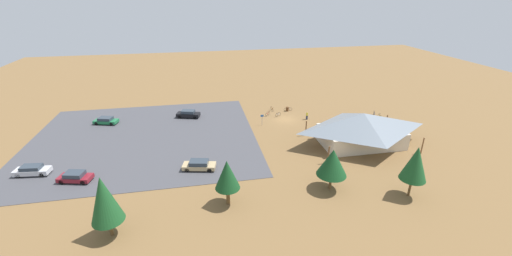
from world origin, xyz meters
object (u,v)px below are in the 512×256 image
bicycle_yellow_trailside (380,117)px  bike_pavilion (362,127)px  bicycle_orange_yard_right (272,109)px  bicycle_red_back_row (268,114)px  pine_far_east (415,163)px  car_maroon_aisle_side (75,177)px  bicycle_purple_yard_left (288,109)px  car_green_near_entry (106,121)px  bicycle_green_mid_cluster (375,121)px  car_silver_far_end (32,170)px  lot_sign (262,118)px  trash_bin (287,109)px  bicycle_black_near_porch (353,122)px  bicycle_silver_front_row (278,115)px  bicycle_white_by_bin (357,116)px  car_black_front_row (188,114)px  pine_midwest (104,199)px  car_tan_by_curb (199,165)px  pine_center (332,162)px  pine_mideast (227,175)px  bicycle_blue_yard_center (374,114)px  visitor_near_lot (307,115)px

bicycle_yellow_trailside → bike_pavilion: bearing=46.1°
bicycle_orange_yard_right → bicycle_yellow_trailside: bearing=156.8°
bicycle_yellow_trailside → bicycle_red_back_row: bicycle_yellow_trailside is taller
pine_far_east → bicycle_red_back_row: 32.38m
bike_pavilion → car_maroon_aisle_side: (42.73, 3.12, -2.38)m
bicycle_purple_yard_left → car_green_near_entry: car_green_near_entry is taller
bicycle_orange_yard_right → bicycle_green_mid_cluster: (-17.77, 10.48, 0.01)m
bicycle_yellow_trailside → car_silver_far_end: 59.34m
lot_sign → bicycle_yellow_trailside: (-23.72, 1.17, -1.01)m
trash_bin → bicycle_black_near_porch: 13.90m
trash_bin → pine_far_east: (-6.37, 31.97, 4.13)m
lot_sign → bicycle_black_near_porch: bearing=170.9°
bicycle_silver_front_row → bicycle_black_near_porch: bearing=153.2°
bicycle_white_by_bin → car_black_front_row: 33.84m
bicycle_purple_yard_left → car_silver_far_end: 45.43m
bicycle_white_by_bin → car_green_near_entry: car_green_near_entry is taller
bicycle_white_by_bin → car_black_front_row: bearing=-11.2°
bike_pavilion → bicycle_orange_yard_right: (10.53, -18.38, -2.72)m
pine_midwest → pine_far_east: (-34.71, -0.29, 0.09)m
car_black_front_row → car_tan_by_curb: 20.88m
pine_far_east → bicycle_yellow_trailside: size_ratio=3.73×
bicycle_green_mid_cluster → bicycle_orange_yard_right: bearing=-30.5°
bicycle_silver_front_row → car_silver_far_end: size_ratio=0.29×
pine_midwest → bicycle_silver_front_row: bearing=-130.9°
pine_far_east → bicycle_black_near_porch: pine_far_east is taller
bicycle_silver_front_row → car_maroon_aisle_side: size_ratio=0.30×
bicycle_red_back_row → car_silver_far_end: bearing=23.3°
pine_center → pine_mideast: 13.20m
bicycle_yellow_trailside → bicycle_red_back_row: (21.54, -5.85, -0.02)m
pine_center → car_green_near_entry: pine_center is taller
lot_sign → bicycle_blue_yard_center: lot_sign is taller
bicycle_purple_yard_left → bicycle_black_near_porch: bearing=137.5°
pine_midwest → bicycle_red_back_row: pine_midwest is taller
bike_pavilion → bicycle_black_near_porch: (-2.92, -8.21, -2.75)m
car_black_front_row → visitor_near_lot: size_ratio=2.95×
lot_sign → pine_mideast: (8.98, 22.81, 2.60)m
trash_bin → pine_center: size_ratio=0.16×
pine_center → car_tan_by_curb: (16.33, -8.03, -3.13)m
pine_midwest → car_black_front_row: bearing=-103.6°
trash_bin → pine_mideast: pine_mideast is taller
bicycle_orange_yard_right → lot_sign: bearing=63.1°
pine_midwest → bicycle_black_near_porch: 45.23m
bicycle_silver_front_row → pine_center: bearing=90.1°
bicycle_orange_yard_right → bicycle_silver_front_row: bicycle_silver_front_row is taller
pine_midwest → bicycle_silver_front_row: size_ratio=5.13×
bike_pavilion → bicycle_green_mid_cluster: (-7.23, -7.90, -2.72)m
car_black_front_row → bicycle_black_near_porch: bearing=163.0°
pine_center → car_maroon_aisle_side: size_ratio=1.23×
trash_bin → bicycle_red_back_row: (4.65, 1.81, -0.07)m
pine_center → bicycle_orange_yard_right: bearing=-89.1°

